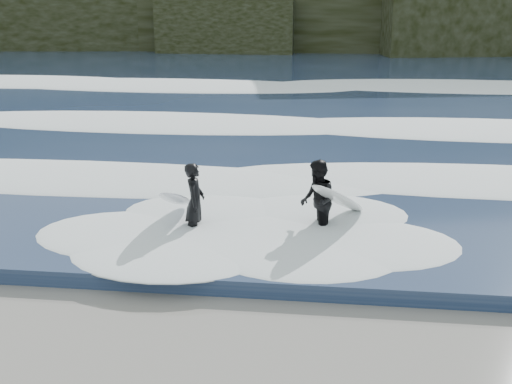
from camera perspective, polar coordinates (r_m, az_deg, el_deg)
sea at (r=35.58m, az=6.92°, el=9.99°), size 90.00×52.00×0.30m
foam_near at (r=15.90m, az=6.52°, el=1.45°), size 60.00×3.20×0.20m
foam_mid at (r=22.70m, az=6.75°, el=6.38°), size 60.00×4.00×0.24m
foam_far at (r=31.58m, az=6.90°, el=9.58°), size 60.00×4.80×0.30m
surfer_left at (r=12.69m, az=-5.85°, el=-0.84°), size 0.91×1.85×1.58m
surfer_right at (r=12.64m, az=5.80°, el=-0.76°), size 1.52×2.20×1.63m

